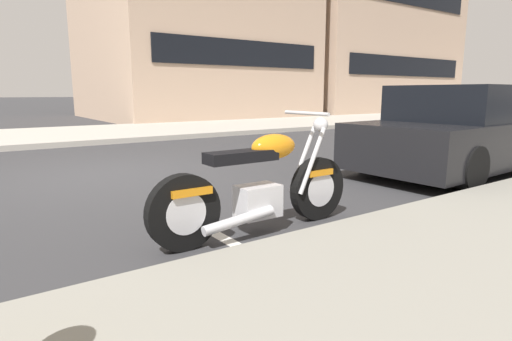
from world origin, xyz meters
TOP-DOWN VIEW (x-y plane):
  - ground_plane at (0.00, 0.00)m, footprint 260.00×260.00m
  - sidewalk_far_curb at (12.00, 6.55)m, footprint 120.00×5.00m
  - parking_stall_stripe at (0.00, -3.45)m, footprint 0.12×2.20m
  - parked_motorcycle at (0.37, -3.68)m, footprint 2.17×0.62m
  - parked_car_mid_block at (5.02, -3.06)m, footprint 4.55×2.00m
  - car_opposite_curb at (18.47, 3.41)m, footprint 4.28×1.96m
  - townhouse_mid_block at (20.10, 13.12)m, footprint 11.97×8.61m

SIDE VIEW (x-z plane):
  - ground_plane at x=0.00m, z-range 0.00..0.00m
  - parking_stall_stripe at x=0.00m, z-range 0.00..0.01m
  - sidewalk_far_curb at x=12.00m, z-range 0.00..0.14m
  - parked_motorcycle at x=0.37m, z-range -0.13..0.99m
  - parked_car_mid_block at x=5.02m, z-range -0.05..1.36m
  - car_opposite_curb at x=18.47m, z-range -0.05..1.48m
  - townhouse_mid_block at x=20.10m, z-range 0.00..12.81m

